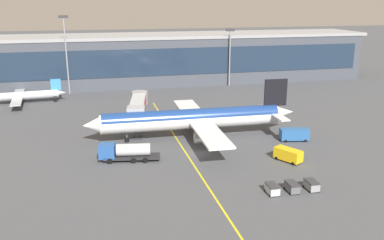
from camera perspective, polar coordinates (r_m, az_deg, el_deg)
The scene contains 14 objects.
ground_plane at distance 78.08m, azimuth 0.95°, elevation -4.68°, with size 700.00×700.00×0.00m, color #47494F.
apron_lead_in_line at distance 79.39m, azimuth -1.02°, elevation -4.31°, with size 0.30×80.00×0.01m, color yellow.
terminal_building at distance 143.84m, azimuth -10.39°, elevation 8.18°, with size 176.54×22.26×16.67m.
main_airliner at distance 85.70m, azimuth 0.17°, elevation 0.19°, with size 44.89×35.60×11.81m.
jet_bridge at distance 93.42m, azimuth -7.44°, elevation 2.02°, with size 6.39×18.24×6.87m.
fuel_tanker at distance 75.05m, azimuth -9.20°, elevation -4.35°, with size 11.06×4.21×3.25m.
lavatory_truck at distance 87.29m, azimuth 13.88°, elevation -1.89°, with size 6.12×3.31×2.50m.
crew_van at distance 76.06m, azimuth 13.22°, elevation -4.65°, with size 4.27×5.39×2.30m.
baggage_cart_0 at distance 63.52m, azimuth 11.02°, elevation -9.33°, with size 1.68×2.69×1.48m.
baggage_cart_1 at distance 64.77m, azimuth 13.66°, elevation -8.98°, with size 1.68×2.69×1.48m.
baggage_cart_2 at distance 66.15m, azimuth 16.19°, elevation -8.63°, with size 1.68×2.69×1.48m.
commuter_jet_near at distance 124.84m, azimuth -23.26°, elevation 3.04°, with size 27.34×21.88×6.37m.
apron_light_mast_0 at distance 138.64m, azimuth 5.25°, elevation 9.33°, with size 2.80×0.50×18.93m.
apron_light_mast_1 at distance 131.31m, azimuth -17.04°, elevation 9.39°, with size 2.80×0.50×23.60m.
Camera 1 is at (-18.35, -70.58, 27.88)m, focal length 38.58 mm.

